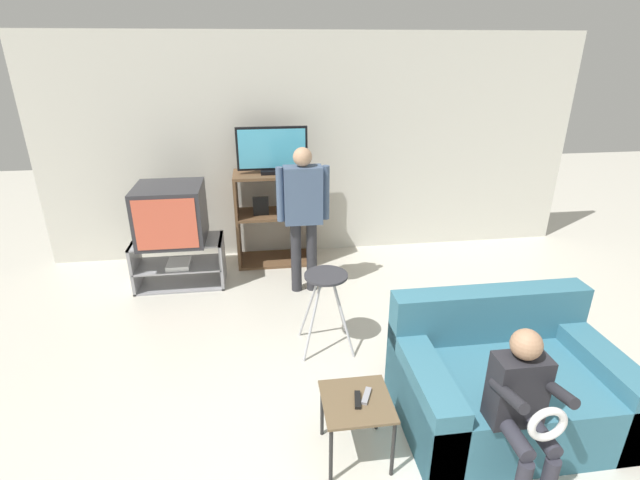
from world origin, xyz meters
TOP-DOWN VIEW (x-y plane):
  - wall_back at (0.00, 4.12)m, footprint 6.40×0.06m
  - tv_stand at (-1.60, 3.33)m, footprint 0.95×0.45m
  - television_main at (-1.62, 3.34)m, footprint 0.68×0.65m
  - media_shelf at (-0.53, 3.81)m, footprint 0.91×0.48m
  - television_flat at (-0.53, 3.78)m, footprint 0.79×0.20m
  - folding_stool at (-0.19, 1.99)m, footprint 0.45×0.40m
  - snack_table at (-0.17, 0.81)m, footprint 0.42×0.42m
  - remote_control_black at (-0.17, 0.80)m, footprint 0.06×0.15m
  - remote_control_white at (-0.11, 0.83)m, footprint 0.09×0.15m
  - couch at (0.91, 1.00)m, footprint 1.44×0.97m
  - person_standing_adult at (-0.27, 3.03)m, footprint 0.53×0.20m
  - person_seated_child at (0.68, 0.45)m, footprint 0.33×0.43m

SIDE VIEW (x-z plane):
  - tv_stand at x=-1.60m, z-range 0.00..0.52m
  - couch at x=0.91m, z-range -0.13..0.70m
  - snack_table at x=-0.17m, z-range 0.16..0.59m
  - remote_control_black at x=-0.17m, z-range 0.43..0.45m
  - remote_control_white at x=-0.11m, z-range 0.43..0.45m
  - media_shelf at x=-0.53m, z-range 0.01..1.12m
  - folding_stool at x=-0.19m, z-range 0.22..0.92m
  - person_seated_child at x=0.68m, z-range 0.10..1.14m
  - television_main at x=-1.62m, z-range 0.52..1.12m
  - person_standing_adult at x=-0.27m, z-range 0.16..1.70m
  - wall_back at x=0.00m, z-range 0.00..2.60m
  - television_flat at x=-0.53m, z-range 1.09..1.61m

